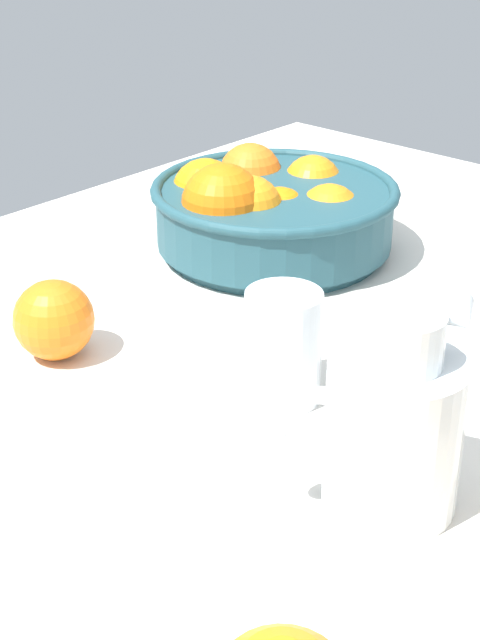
# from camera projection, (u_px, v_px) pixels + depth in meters

# --- Properties ---
(ground_plane) EXTENTS (1.37, 1.07, 0.03)m
(ground_plane) POSITION_uv_depth(u_px,v_px,m) (281.00, 426.00, 0.78)
(ground_plane) COLOR silver
(fruit_bowl) EXTENTS (0.27, 0.27, 0.11)m
(fruit_bowl) POSITION_uv_depth(u_px,v_px,m) (269.00, 210.00, 1.04)
(fruit_bowl) COLOR #234C56
(fruit_bowl) RESTS_ON ground_plane
(juice_pitcher) EXTENTS (0.12, 0.11, 0.16)m
(juice_pitcher) POSITION_uv_depth(u_px,v_px,m) (392.00, 436.00, 0.64)
(juice_pitcher) COLOR white
(juice_pitcher) RESTS_ON ground_plane
(second_glass) EXTENTS (0.06, 0.06, 0.10)m
(second_glass) POSITION_uv_depth(u_px,v_px,m) (283.00, 354.00, 0.77)
(second_glass) COLOR white
(second_glass) RESTS_ON ground_plane
(loose_orange_0) EXTENTS (0.07, 0.07, 0.07)m
(loose_orange_0) POSITION_uv_depth(u_px,v_px,m) (54.00, 320.00, 0.83)
(loose_orange_0) COLOR orange
(loose_orange_0) RESTS_ON ground_plane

